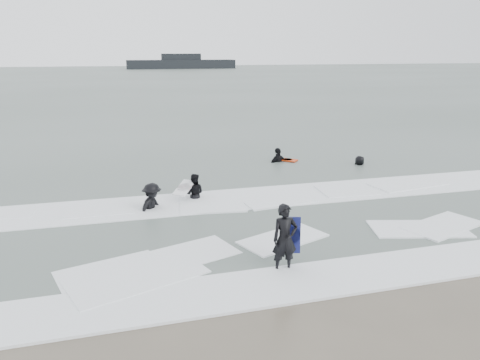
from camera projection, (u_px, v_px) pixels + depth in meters
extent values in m
plane|color=brown|center=(290.00, 272.00, 11.92)|extent=(320.00, 320.00, 0.00)
plane|color=#47544C|center=(136.00, 80.00, 86.38)|extent=(320.00, 320.00, 0.00)
imported|color=black|center=(284.00, 271.00, 11.99)|extent=(0.67, 0.44, 1.82)
imported|color=black|center=(194.00, 200.00, 17.70)|extent=(0.91, 0.81, 1.57)
imported|color=black|center=(153.00, 211.00, 16.50)|extent=(1.30, 1.35, 1.85)
imported|color=black|center=(278.00, 163.00, 23.51)|extent=(1.21, 0.83, 1.90)
imported|color=black|center=(359.00, 166.00, 22.83)|extent=(0.90, 0.67, 1.65)
cube|color=white|center=(299.00, 282.00, 11.35)|extent=(30.03, 2.32, 0.07)
cube|color=white|center=(233.00, 200.00, 17.49)|extent=(30.00, 2.60, 0.09)
cube|color=black|center=(181.00, 64.00, 139.22)|extent=(31.89, 5.70, 2.51)
cube|color=black|center=(181.00, 57.00, 138.64)|extent=(11.39, 3.42, 1.82)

